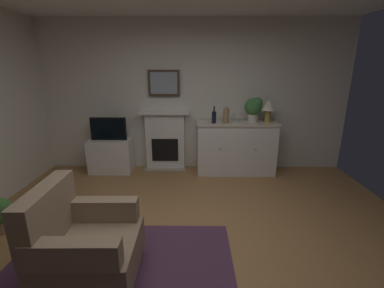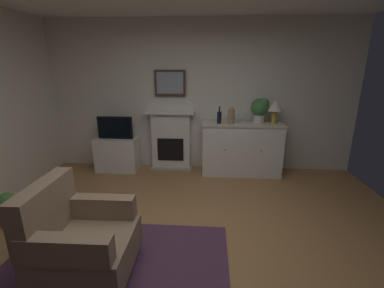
{
  "view_description": "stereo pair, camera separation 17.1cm",
  "coord_description": "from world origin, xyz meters",
  "px_view_note": "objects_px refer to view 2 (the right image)",
  "views": [
    {
      "loc": [
        0.03,
        -2.29,
        1.87
      ],
      "look_at": [
        -0.0,
        0.63,
        1.0
      ],
      "focal_mm": 24.65,
      "sensor_mm": 36.0,
      "label": 1
    },
    {
      "loc": [
        0.2,
        -2.29,
        1.87
      ],
      "look_at": [
        -0.0,
        0.63,
        1.0
      ],
      "focal_mm": 24.65,
      "sensor_mm": 36.0,
      "label": 2
    }
  ],
  "objects_px": {
    "table_lamp": "(275,107)",
    "tv_set": "(115,128)",
    "potted_plant_small": "(260,108)",
    "wine_bottle": "(219,117)",
    "armchair": "(79,239)",
    "framed_picture": "(170,83)",
    "tv_cabinet": "(118,154)",
    "potted_plant_fern": "(6,207)",
    "wine_glass_center": "(246,116)",
    "wine_glass_left": "(239,116)",
    "vase_decorative": "(231,115)",
    "fireplace_unit": "(171,140)",
    "sideboard_cabinet": "(241,149)"
  },
  "relations": [
    {
      "from": "framed_picture",
      "to": "wine_glass_center",
      "type": "relative_size",
      "value": 3.33
    },
    {
      "from": "vase_decorative",
      "to": "potted_plant_fern",
      "type": "bearing_deg",
      "value": -146.97
    },
    {
      "from": "wine_glass_left",
      "to": "vase_decorative",
      "type": "distance_m",
      "value": 0.14
    },
    {
      "from": "vase_decorative",
      "to": "table_lamp",
      "type": "bearing_deg",
      "value": 3.96
    },
    {
      "from": "wine_glass_center",
      "to": "potted_plant_small",
      "type": "distance_m",
      "value": 0.28
    },
    {
      "from": "sideboard_cabinet",
      "to": "wine_glass_center",
      "type": "xyz_separation_m",
      "value": [
        0.04,
        -0.02,
        0.58
      ]
    },
    {
      "from": "fireplace_unit",
      "to": "wine_bottle",
      "type": "relative_size",
      "value": 3.79
    },
    {
      "from": "wine_bottle",
      "to": "sideboard_cabinet",
      "type": "bearing_deg",
      "value": 6.84
    },
    {
      "from": "table_lamp",
      "to": "tv_cabinet",
      "type": "bearing_deg",
      "value": 179.69
    },
    {
      "from": "potted_plant_fern",
      "to": "armchair",
      "type": "relative_size",
      "value": 0.47
    },
    {
      "from": "framed_picture",
      "to": "potted_plant_small",
      "type": "distance_m",
      "value": 1.62
    },
    {
      "from": "wine_glass_left",
      "to": "wine_bottle",
      "type": "bearing_deg",
      "value": -174.98
    },
    {
      "from": "tv_cabinet",
      "to": "framed_picture",
      "type": "bearing_deg",
      "value": 12.01
    },
    {
      "from": "tv_set",
      "to": "table_lamp",
      "type": "bearing_deg",
      "value": 0.17
    },
    {
      "from": "potted_plant_small",
      "to": "wine_bottle",
      "type": "bearing_deg",
      "value": -172.22
    },
    {
      "from": "tv_cabinet",
      "to": "potted_plant_fern",
      "type": "relative_size",
      "value": 1.74
    },
    {
      "from": "table_lamp",
      "to": "fireplace_unit",
      "type": "bearing_deg",
      "value": 174.38
    },
    {
      "from": "tv_set",
      "to": "armchair",
      "type": "relative_size",
      "value": 0.67
    },
    {
      "from": "sideboard_cabinet",
      "to": "wine_bottle",
      "type": "bearing_deg",
      "value": -173.16
    },
    {
      "from": "armchair",
      "to": "potted_plant_small",
      "type": "bearing_deg",
      "value": 52.6
    },
    {
      "from": "fireplace_unit",
      "to": "wine_bottle",
      "type": "xyz_separation_m",
      "value": [
        0.87,
        -0.23,
        0.48
      ]
    },
    {
      "from": "wine_glass_left",
      "to": "potted_plant_small",
      "type": "relative_size",
      "value": 0.38
    },
    {
      "from": "framed_picture",
      "to": "tv_cabinet",
      "type": "xyz_separation_m",
      "value": [
        -0.97,
        -0.21,
        -1.28
      ]
    },
    {
      "from": "wine_bottle",
      "to": "armchair",
      "type": "bearing_deg",
      "value": -117.38
    },
    {
      "from": "framed_picture",
      "to": "potted_plant_fern",
      "type": "height_order",
      "value": "framed_picture"
    },
    {
      "from": "potted_plant_fern",
      "to": "armchair",
      "type": "xyz_separation_m",
      "value": [
        1.27,
        -0.7,
        0.13
      ]
    },
    {
      "from": "potted_plant_fern",
      "to": "armchair",
      "type": "distance_m",
      "value": 1.46
    },
    {
      "from": "wine_bottle",
      "to": "wine_glass_center",
      "type": "distance_m",
      "value": 0.45
    },
    {
      "from": "fireplace_unit",
      "to": "wine_glass_center",
      "type": "height_order",
      "value": "fireplace_unit"
    },
    {
      "from": "table_lamp",
      "to": "wine_bottle",
      "type": "height_order",
      "value": "table_lamp"
    },
    {
      "from": "wine_bottle",
      "to": "tv_set",
      "type": "distance_m",
      "value": 1.86
    },
    {
      "from": "tv_set",
      "to": "potted_plant_fern",
      "type": "relative_size",
      "value": 1.44
    },
    {
      "from": "framed_picture",
      "to": "armchair",
      "type": "height_order",
      "value": "framed_picture"
    },
    {
      "from": "framed_picture",
      "to": "sideboard_cabinet",
      "type": "distance_m",
      "value": 1.71
    },
    {
      "from": "tv_set",
      "to": "wine_glass_center",
      "type": "bearing_deg",
      "value": -0.17
    },
    {
      "from": "tv_cabinet",
      "to": "vase_decorative",
      "type": "bearing_deg",
      "value": -1.81
    },
    {
      "from": "table_lamp",
      "to": "tv_cabinet",
      "type": "xyz_separation_m",
      "value": [
        -2.77,
        0.02,
        -0.9
      ]
    },
    {
      "from": "fireplace_unit",
      "to": "framed_picture",
      "type": "relative_size",
      "value": 2.0
    },
    {
      "from": "wine_glass_center",
      "to": "tv_cabinet",
      "type": "relative_size",
      "value": 0.22
    },
    {
      "from": "table_lamp",
      "to": "potted_plant_small",
      "type": "relative_size",
      "value": 0.93
    },
    {
      "from": "table_lamp",
      "to": "potted_plant_small",
      "type": "bearing_deg",
      "value": 169.13
    },
    {
      "from": "fireplace_unit",
      "to": "wine_glass_center",
      "type": "bearing_deg",
      "value": -8.27
    },
    {
      "from": "potted_plant_small",
      "to": "vase_decorative",
      "type": "bearing_deg",
      "value": -168.91
    },
    {
      "from": "fireplace_unit",
      "to": "vase_decorative",
      "type": "relative_size",
      "value": 3.91
    },
    {
      "from": "wine_glass_center",
      "to": "potted_plant_fern",
      "type": "bearing_deg",
      "value": -148.67
    },
    {
      "from": "tv_set",
      "to": "armchair",
      "type": "distance_m",
      "value": 2.64
    },
    {
      "from": "table_lamp",
      "to": "wine_bottle",
      "type": "xyz_separation_m",
      "value": [
        -0.93,
        -0.05,
        -0.17
      ]
    },
    {
      "from": "framed_picture",
      "to": "wine_bottle",
      "type": "distance_m",
      "value": 1.07
    },
    {
      "from": "table_lamp",
      "to": "tv_set",
      "type": "xyz_separation_m",
      "value": [
        -2.77,
        -0.01,
        -0.39
      ]
    },
    {
      "from": "wine_glass_center",
      "to": "vase_decorative",
      "type": "relative_size",
      "value": 0.59
    }
  ]
}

